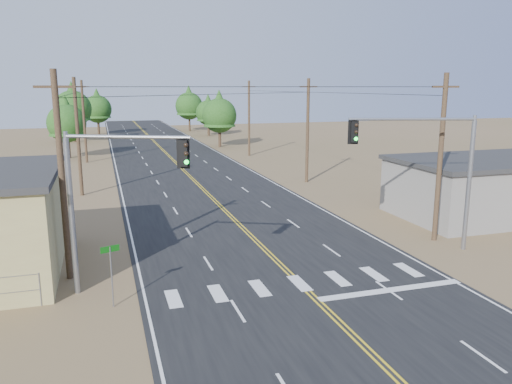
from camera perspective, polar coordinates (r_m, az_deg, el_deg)
name	(u,v)px	position (r m, az deg, el deg)	size (l,w,h in m)	color
ground	(392,374)	(17.92, 15.27, -19.42)	(220.00, 220.00, 0.00)	#826446
road	(206,192)	(44.55, -5.72, -0.02)	(15.00, 200.00, 0.02)	black
building_right	(500,188)	(40.50, 26.16, 0.46)	(15.00, 8.00, 4.00)	gray
utility_pole_left_near	(62,175)	(25.14, -21.32, 1.77)	(1.80, 0.30, 10.00)	#4C3826
utility_pole_left_mid	(78,136)	(44.96, -19.69, 6.04)	(1.80, 0.30, 10.00)	#4C3826
utility_pole_left_far	(84,121)	(64.89, -19.05, 7.69)	(1.80, 0.30, 10.00)	#4C3826
utility_pole_right_near	(440,157)	(31.52, 20.32, 3.76)	(1.80, 0.30, 10.00)	#4C3826
utility_pole_right_mid	(308,130)	(48.82, 5.91, 7.08)	(1.80, 0.30, 10.00)	#4C3826
utility_pole_right_far	(249,118)	(67.62, -0.80, 8.48)	(1.80, 0.30, 10.00)	#4C3826
signal_mast_left	(104,188)	(22.51, -16.98, 0.46)	(5.14, 2.47, 7.34)	gray
signal_mast_right	(434,159)	(29.48, 19.72, 3.53)	(6.82, 2.16, 7.68)	gray
street_sign	(111,266)	(22.01, -16.24, -8.15)	(0.77, 0.29, 2.72)	gray
tree_left_near	(66,119)	(69.86, -20.87, 7.76)	(4.95, 4.95, 8.25)	#3F2D1E
tree_left_mid	(73,105)	(90.00, -20.24, 9.32)	(6.09, 6.09, 10.15)	#3F2D1E
tree_left_far	(97,106)	(103.34, -17.69, 9.33)	(5.38, 5.38, 8.97)	#3F2D1E
tree_right_near	(219,112)	(77.91, -4.21, 9.11)	(5.29, 5.29, 8.82)	#3F2D1E
tree_right_mid	(208,110)	(96.30, -5.48, 9.29)	(4.74, 4.74, 7.90)	#3F2D1E
tree_right_far	(189,103)	(107.27, -7.67, 10.04)	(5.71, 5.71, 9.52)	#3F2D1E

